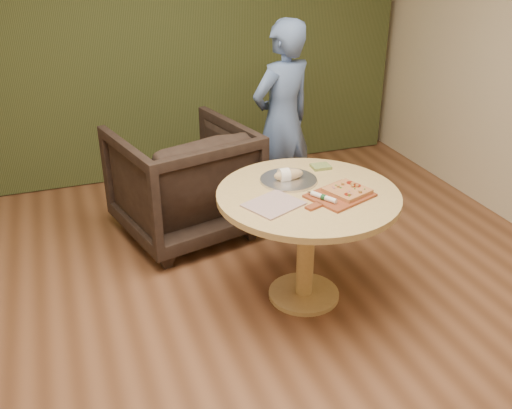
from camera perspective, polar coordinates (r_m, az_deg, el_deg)
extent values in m
cube|color=brown|center=(3.27, 0.66, -16.21)|extent=(5.00, 6.00, 0.02)
cube|color=beige|center=(5.38, -11.11, 17.44)|extent=(5.00, 0.02, 2.80)
cube|color=#2D3618|center=(5.28, -10.90, 17.28)|extent=(4.80, 0.14, 2.78)
cylinder|color=#D7B46E|center=(3.80, 4.80, -8.87)|extent=(0.46, 0.46, 0.03)
cylinder|color=#D7B46E|center=(3.61, 5.00, -4.46)|extent=(0.11, 0.11, 0.68)
cylinder|color=#D7B46E|center=(3.43, 5.24, 0.91)|extent=(1.10, 1.10, 0.04)
cube|color=brown|center=(3.39, 8.39, 0.89)|extent=(0.43, 0.39, 0.01)
cube|color=brown|center=(3.24, 5.80, -0.20)|extent=(0.11, 0.08, 0.01)
cube|color=tan|center=(3.42, 9.11, 1.39)|extent=(0.28, 0.28, 0.02)
cylinder|color=maroon|center=(3.46, 10.03, 1.89)|extent=(0.05, 0.05, 0.00)
cylinder|color=maroon|center=(3.34, 9.14, 1.02)|extent=(0.04, 0.04, 0.00)
cylinder|color=maroon|center=(3.49, 9.39, 2.16)|extent=(0.04, 0.04, 0.00)
cube|color=#B58443|center=(3.42, 8.24, 1.82)|extent=(0.02, 0.02, 0.01)
cube|color=#B58443|center=(3.46, 9.66, 2.03)|extent=(0.03, 0.03, 0.01)
cube|color=#B58443|center=(3.43, 9.64, 1.82)|extent=(0.02, 0.02, 0.01)
cube|color=#B58443|center=(3.37, 10.37, 1.27)|extent=(0.02, 0.02, 0.01)
cube|color=#B58443|center=(3.44, 10.07, 1.85)|extent=(0.02, 0.02, 0.01)
cube|color=#B58443|center=(3.33, 9.30, 1.03)|extent=(0.03, 0.03, 0.01)
cube|color=#B58443|center=(3.46, 8.66, 2.06)|extent=(0.02, 0.02, 0.01)
cube|color=#196618|center=(3.42, 9.85, 1.57)|extent=(0.01, 0.01, 0.00)
cube|color=#196618|center=(3.45, 10.18, 1.82)|extent=(0.01, 0.01, 0.00)
cube|color=#196618|center=(3.42, 10.80, 1.53)|extent=(0.01, 0.01, 0.00)
cube|color=#196618|center=(3.42, 8.47, 1.67)|extent=(0.01, 0.01, 0.00)
cube|color=#196618|center=(3.46, 10.26, 1.86)|extent=(0.01, 0.01, 0.00)
cube|color=#196618|center=(3.40, 7.84, 1.63)|extent=(0.01, 0.01, 0.00)
cube|color=#196618|center=(3.45, 10.24, 1.82)|extent=(0.01, 0.01, 0.00)
cube|color=#196618|center=(3.32, 9.28, 0.86)|extent=(0.01, 0.01, 0.00)
cube|color=#196618|center=(3.44, 8.01, 1.91)|extent=(0.01, 0.01, 0.00)
cube|color=#A75676|center=(3.41, 7.76, 1.67)|extent=(0.01, 0.03, 0.00)
cube|color=#A75676|center=(3.37, 9.26, 1.27)|extent=(0.03, 0.02, 0.00)
cube|color=#A75676|center=(3.35, 9.41, 1.13)|extent=(0.01, 0.03, 0.00)
cylinder|color=white|center=(3.30, 6.79, 0.73)|extent=(0.11, 0.16, 0.03)
cylinder|color=#194C26|center=(3.30, 6.79, 0.73)|extent=(0.04, 0.04, 0.03)
cube|color=silver|center=(3.35, 5.46, 1.19)|extent=(0.03, 0.04, 0.00)
cube|color=silver|center=(3.26, 1.76, 0.02)|extent=(0.38, 0.35, 0.01)
cylinder|color=silver|center=(3.56, 3.26, 2.42)|extent=(0.35, 0.35, 0.01)
cylinder|color=silver|center=(3.56, 3.26, 2.49)|extent=(0.36, 0.36, 0.02)
ellipsoid|color=tan|center=(3.55, 3.28, 3.00)|extent=(0.19, 0.08, 0.07)
cylinder|color=white|center=(3.54, 2.83, 2.94)|extent=(0.06, 0.09, 0.09)
cube|color=#5B7032|center=(3.77, 6.50, 3.79)|extent=(0.12, 0.11, 0.02)
imported|color=black|center=(4.34, -7.32, 2.83)|extent=(1.11, 1.07, 0.96)
imported|color=#4F6A9C|center=(4.53, 2.63, 8.27)|extent=(0.67, 0.56, 1.58)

